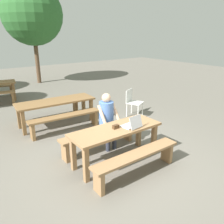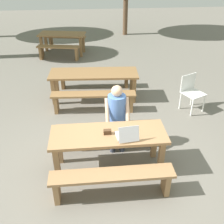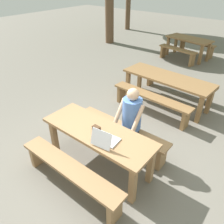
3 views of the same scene
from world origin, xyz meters
name	(u,v)px [view 2 (image 2 of 3)]	position (x,y,z in m)	size (l,w,h in m)	color
ground_plane	(109,168)	(0.00, 0.00, 0.00)	(30.00, 30.00, 0.00)	slate
picnic_table_front	(109,139)	(0.00, 0.00, 0.62)	(1.89, 0.68, 0.74)	#9E754C
bench_near	(112,179)	(0.00, -0.63, 0.35)	(1.87, 0.30, 0.46)	#9E754C
bench_far	(106,131)	(0.00, 0.63, 0.35)	(1.87, 0.30, 0.46)	#9E754C
laptop	(127,135)	(0.28, -0.15, 0.80)	(0.36, 0.37, 0.26)	silver
small_pouch	(107,132)	(-0.02, -0.01, 0.78)	(0.13, 0.07, 0.08)	#4C331E
person_seated	(117,113)	(0.21, 0.59, 0.76)	(0.43, 0.42, 1.28)	#333847
plastic_chair	(191,91)	(2.09, 1.87, 0.46)	(0.59, 0.59, 0.85)	white
picnic_table_mid	(62,37)	(-1.13, 6.24, 0.61)	(1.72, 1.00, 0.74)	olive
bench_mid_south	(58,50)	(-1.24, 5.63, 0.35)	(1.49, 0.57, 0.48)	olive
bench_mid_north	(67,40)	(-1.01, 6.85, 0.35)	(1.49, 0.57, 0.48)	olive
picnic_table_rear	(94,76)	(-0.14, 2.62, 0.61)	(2.20, 0.85, 0.71)	olive
bench_rear_south	(94,98)	(-0.18, 1.97, 0.36)	(1.96, 0.41, 0.47)	olive
bench_rear_north	(95,75)	(-0.10, 3.28, 0.36)	(1.96, 0.41, 0.47)	olive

